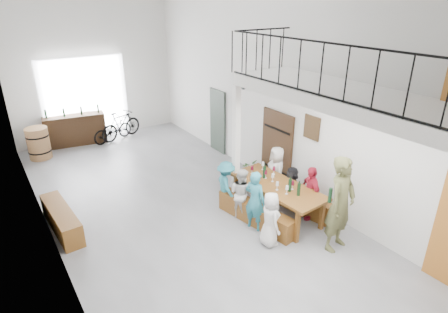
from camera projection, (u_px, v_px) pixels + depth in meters
floor at (180, 208)px, 8.89m from camera, size 12.00×12.00×0.00m
room_walls at (171, 55)px, 7.47m from camera, size 12.00×12.00×12.00m
gateway_portal at (86, 100)px, 12.65m from camera, size 2.80×0.08×2.80m
right_wall_decor at (326, 140)px, 8.15m from camera, size 0.07×8.28×5.07m
balcony at (361, 104)px, 6.34m from camera, size 1.52×5.62×4.00m
tasting_table at (277, 188)px, 8.32m from camera, size 1.08×2.33×0.79m
bench_inner at (255, 214)px, 8.22m from camera, size 0.64×2.04×0.46m
bench_wall at (295, 200)px, 8.77m from camera, size 0.61×2.07×0.47m
tableware at (277, 178)px, 8.28m from camera, size 0.51×1.47×0.35m
side_bench at (62, 219)px, 7.98m from camera, size 0.50×1.84×0.51m
oak_barrel at (39, 143)px, 11.42m from camera, size 0.67×0.67×0.98m
serving_counter at (76, 130)px, 12.51m from camera, size 1.97×0.83×1.01m
counter_bottles at (72, 111)px, 12.25m from camera, size 1.64×0.37×0.28m
guest_left_a at (270, 219)px, 7.40m from camera, size 0.50×0.64×1.16m
guest_left_b at (255, 201)px, 7.88m from camera, size 0.46×0.57×1.35m
guest_left_c at (241, 193)px, 8.34m from camera, size 0.59×0.68×1.19m
guest_left_d at (226, 185)px, 8.70m from camera, size 0.60×0.84×1.17m
guest_right_a at (310, 193)px, 8.28m from camera, size 0.52×0.80×1.26m
guest_right_b at (291, 187)px, 8.78m from camera, size 0.56×0.99×1.02m
guest_right_c at (276, 172)px, 9.20m from camera, size 0.61×0.74×1.31m
host_standing at (341, 204)px, 7.15m from camera, size 0.79×0.60×1.96m
potted_plant at (249, 168)px, 10.43m from camera, size 0.51×0.48×0.45m
bicycle_near at (112, 130)px, 12.85m from camera, size 1.62×1.01×0.80m
bicycle_far at (121, 125)px, 13.00m from camera, size 1.71×1.02×0.99m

